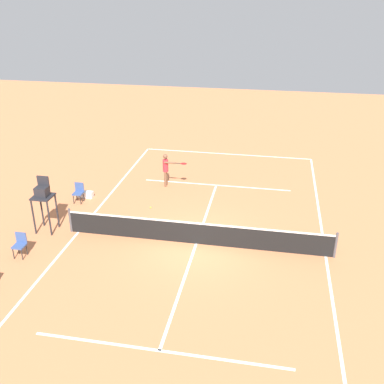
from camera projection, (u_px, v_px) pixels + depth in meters
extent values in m
plane|color=#D37A4C|center=(196.00, 244.00, 17.99)|extent=(60.00, 60.00, 0.00)
cube|color=white|center=(227.00, 154.00, 27.58)|extent=(10.11, 0.10, 0.01)
cube|color=white|center=(326.00, 256.00, 17.14)|extent=(0.10, 21.52, 0.01)
cube|color=white|center=(78.00, 232.00, 18.84)|extent=(0.10, 21.52, 0.01)
cube|color=white|center=(216.00, 185.00, 23.27)|extent=(7.58, 0.10, 0.01)
cube|color=white|center=(160.00, 351.00, 12.71)|extent=(7.58, 0.10, 0.01)
cube|color=white|center=(196.00, 244.00, 17.99)|extent=(0.10, 11.84, 0.01)
cylinder|color=#4C4C51|center=(336.00, 245.00, 16.86)|extent=(0.10, 0.10, 1.07)
cylinder|color=#4C4C51|center=(70.00, 220.00, 18.66)|extent=(0.10, 0.10, 1.07)
cube|color=black|center=(196.00, 234.00, 17.80)|extent=(10.71, 0.03, 0.91)
cube|color=white|center=(196.00, 223.00, 17.60)|extent=(10.71, 0.04, 0.06)
cylinder|color=brown|center=(166.00, 178.00, 23.12)|extent=(0.12, 0.12, 0.81)
cylinder|color=brown|center=(165.00, 179.00, 22.94)|extent=(0.12, 0.12, 0.81)
cylinder|color=red|center=(166.00, 166.00, 22.72)|extent=(0.28, 0.28, 0.63)
sphere|color=brown|center=(165.00, 156.00, 22.52)|extent=(0.23, 0.23, 0.23)
cylinder|color=brown|center=(166.00, 164.00, 22.87)|extent=(0.09, 0.09, 0.56)
cylinder|color=brown|center=(170.00, 163.00, 22.41)|extent=(0.56, 0.09, 0.09)
cylinder|color=black|center=(178.00, 163.00, 22.34)|extent=(0.26, 0.04, 0.04)
ellipsoid|color=red|center=(184.00, 164.00, 22.29)|extent=(0.32, 0.28, 0.04)
sphere|color=#CCE033|center=(151.00, 207.00, 20.85)|extent=(0.07, 0.07, 0.07)
cylinder|color=#232328|center=(49.00, 219.00, 18.28)|extent=(0.07, 0.07, 1.55)
cylinder|color=#232328|center=(34.00, 217.00, 18.40)|extent=(0.07, 0.07, 1.55)
cylinder|color=#232328|center=(57.00, 211.00, 18.90)|extent=(0.07, 0.07, 1.55)
cylinder|color=#232328|center=(42.00, 210.00, 19.02)|extent=(0.07, 0.07, 1.55)
cube|color=#232328|center=(43.00, 197.00, 18.31)|extent=(0.80, 0.80, 0.06)
cube|color=#232328|center=(42.00, 192.00, 18.22)|extent=(0.50, 0.44, 0.40)
cube|color=#232328|center=(43.00, 182.00, 18.25)|extent=(0.50, 0.06, 0.50)
cylinder|color=#262626|center=(22.00, 255.00, 16.83)|extent=(0.04, 0.04, 0.45)
cylinder|color=#262626|center=(13.00, 254.00, 16.89)|extent=(0.04, 0.04, 0.45)
cylinder|color=#262626|center=(27.00, 250.00, 17.15)|extent=(0.04, 0.04, 0.45)
cylinder|color=#262626|center=(18.00, 249.00, 17.21)|extent=(0.04, 0.04, 0.45)
cube|color=#38518C|center=(19.00, 246.00, 16.91)|extent=(0.44, 0.44, 0.06)
cube|color=#38518C|center=(21.00, 237.00, 17.01)|extent=(0.44, 0.04, 0.44)
cylinder|color=#262626|center=(81.00, 200.00, 21.12)|extent=(0.04, 0.04, 0.45)
cylinder|color=#262626|center=(74.00, 200.00, 21.18)|extent=(0.04, 0.04, 0.45)
cylinder|color=#262626|center=(84.00, 197.00, 21.44)|extent=(0.04, 0.04, 0.45)
cylinder|color=#262626|center=(77.00, 196.00, 21.49)|extent=(0.04, 0.04, 0.45)
cube|color=#38518C|center=(78.00, 193.00, 21.20)|extent=(0.44, 0.44, 0.06)
cube|color=#38518C|center=(79.00, 187.00, 21.29)|extent=(0.44, 0.04, 0.44)
cube|color=white|center=(85.00, 194.00, 21.89)|extent=(0.76, 0.32, 0.30)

